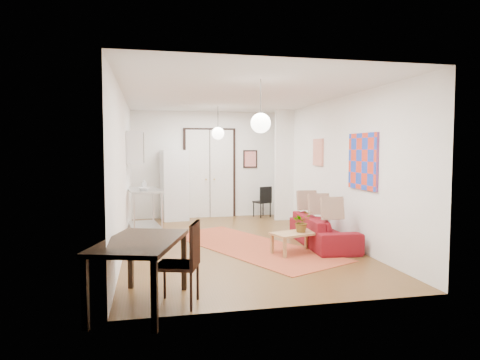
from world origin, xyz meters
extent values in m
plane|color=brown|center=(0.00, 0.00, 0.00)|extent=(7.00, 7.00, 0.00)
cube|color=silver|center=(0.00, 0.00, 2.90)|extent=(4.20, 7.00, 0.02)
cube|color=white|center=(0.00, 3.50, 1.45)|extent=(4.20, 0.02, 2.90)
cube|color=white|center=(0.00, -3.50, 1.45)|extent=(4.20, 0.02, 2.90)
cube|color=white|center=(-2.10, 0.00, 1.45)|extent=(0.02, 7.00, 2.90)
cube|color=white|center=(2.10, 0.00, 1.45)|extent=(0.02, 7.00, 2.90)
cube|color=white|center=(0.00, 3.46, 1.20)|extent=(1.44, 0.06, 2.50)
cube|color=white|center=(1.85, 2.55, 1.45)|extent=(0.50, 0.10, 2.90)
cube|color=white|center=(-1.92, 1.50, 1.90)|extent=(0.35, 1.00, 0.70)
cube|color=red|center=(2.08, -1.25, 1.65)|extent=(0.05, 1.00, 1.00)
cube|color=#EFDFC7|center=(2.08, 0.80, 1.80)|extent=(0.05, 0.50, 0.60)
cube|color=red|center=(1.15, 3.47, 1.60)|extent=(0.40, 0.03, 0.50)
cube|color=#975C3F|center=(-2.07, 2.00, 1.95)|extent=(0.03, 0.44, 0.54)
sphere|color=white|center=(0.00, 2.00, 2.25)|extent=(0.30, 0.30, 0.30)
cylinder|color=black|center=(0.00, 2.00, 2.65)|extent=(0.01, 0.01, 0.50)
sphere|color=white|center=(0.00, -2.00, 2.25)|extent=(0.30, 0.30, 0.30)
cylinder|color=black|center=(0.00, -2.00, 2.65)|extent=(0.01, 0.01, 0.50)
cube|color=#C04C30|center=(0.22, -0.28, 0.01)|extent=(3.06, 4.30, 0.01)
imported|color=maroon|center=(1.65, -0.53, 0.29)|extent=(2.03, 0.88, 0.58)
cube|color=tan|center=(0.92, -1.04, 0.36)|extent=(0.97, 0.72, 0.04)
cube|color=tan|center=(0.53, -1.23, 0.17)|extent=(0.06, 0.06, 0.35)
cube|color=tan|center=(1.30, -1.23, 0.17)|extent=(0.06, 0.06, 0.35)
cube|color=tan|center=(0.53, -0.84, 0.17)|extent=(0.06, 0.06, 0.35)
cube|color=tan|center=(1.30, -0.84, 0.17)|extent=(0.06, 0.06, 0.35)
imported|color=#347132|center=(1.02, -1.04, 0.57)|extent=(0.38, 0.41, 0.37)
cube|color=#BBBEC1|center=(-1.75, 1.32, 0.98)|extent=(0.83, 1.38, 0.04)
cube|color=#BBBEC1|center=(-1.75, 1.32, 0.20)|extent=(0.78, 1.34, 0.03)
cylinder|color=#BBBEC1|center=(-2.04, 0.71, 0.49)|extent=(0.04, 0.04, 0.98)
cylinder|color=#BBBEC1|center=(-1.46, 0.71, 0.49)|extent=(0.04, 0.04, 0.98)
cylinder|color=#BBBEC1|center=(-2.04, 1.94, 0.49)|extent=(0.04, 0.04, 0.98)
cylinder|color=#BBBEC1|center=(-1.46, 1.94, 0.49)|extent=(0.04, 0.04, 0.98)
imported|color=beige|center=(-1.75, 1.02, 1.03)|extent=(0.29, 0.29, 0.06)
imported|color=teal|center=(-1.75, 1.57, 1.10)|extent=(0.12, 0.11, 0.21)
cube|color=silver|center=(-0.99, 3.15, 0.92)|extent=(0.74, 0.74, 1.85)
cube|color=black|center=(-1.75, -3.15, 0.78)|extent=(1.22, 1.63, 0.05)
cube|color=black|center=(-2.11, -3.82, 0.37)|extent=(0.08, 0.08, 0.75)
cube|color=black|center=(-1.39, -3.82, 0.37)|extent=(0.08, 0.08, 0.75)
cube|color=black|center=(-2.11, -2.48, 0.37)|extent=(0.08, 0.08, 0.75)
cube|color=black|center=(-1.39, -2.48, 0.37)|extent=(0.08, 0.08, 0.75)
cube|color=#321910|center=(-1.33, -3.15, 0.48)|extent=(0.59, 0.58, 0.04)
cube|color=#321910|center=(-1.33, -2.93, 0.75)|extent=(0.17, 0.45, 0.50)
cylinder|color=#321910|center=(-1.53, -3.36, 0.24)|extent=(0.03, 0.03, 0.48)
cylinder|color=#321910|center=(-1.13, -3.36, 0.24)|extent=(0.03, 0.03, 0.48)
cylinder|color=#321910|center=(-1.53, -2.94, 0.24)|extent=(0.03, 0.03, 0.48)
cylinder|color=#321910|center=(-1.13, -2.94, 0.24)|extent=(0.03, 0.03, 0.48)
cube|color=#321910|center=(-1.33, -3.15, 0.48)|extent=(0.59, 0.58, 0.04)
cube|color=#321910|center=(-1.33, -2.93, 0.75)|extent=(0.17, 0.45, 0.50)
cylinder|color=#321910|center=(-1.53, -3.36, 0.24)|extent=(0.03, 0.03, 0.48)
cylinder|color=#321910|center=(-1.13, -3.36, 0.24)|extent=(0.03, 0.03, 0.48)
cylinder|color=#321910|center=(-1.53, -2.94, 0.24)|extent=(0.03, 0.03, 0.48)
cylinder|color=#321910|center=(-1.13, -2.94, 0.24)|extent=(0.03, 0.03, 0.48)
cube|color=black|center=(1.41, 3.15, 0.42)|extent=(0.51, 0.51, 0.04)
cube|color=black|center=(1.41, 3.32, 0.65)|extent=(0.38, 0.18, 0.42)
cylinder|color=black|center=(1.24, 2.99, 0.21)|extent=(0.03, 0.03, 0.42)
cylinder|color=black|center=(1.57, 2.99, 0.21)|extent=(0.03, 0.03, 0.42)
cylinder|color=black|center=(1.24, 3.31, 0.21)|extent=(0.03, 0.03, 0.42)
cylinder|color=black|center=(1.57, 3.31, 0.21)|extent=(0.03, 0.03, 0.42)
camera|label=1|loc=(-1.64, -8.20, 1.85)|focal=32.00mm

